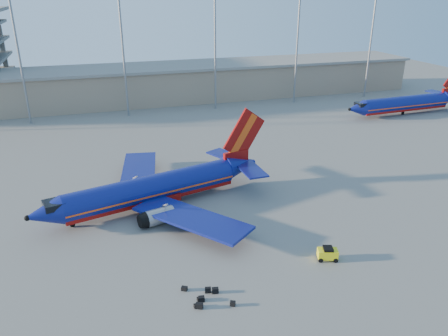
% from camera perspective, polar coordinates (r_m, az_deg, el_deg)
% --- Properties ---
extents(ground, '(220.00, 220.00, 0.00)m').
position_cam_1_polar(ground, '(57.12, -2.48, -4.61)').
color(ground, slate).
rests_on(ground, ground).
extents(terminal_building, '(122.00, 16.00, 8.50)m').
position_cam_1_polar(terminal_building, '(111.75, -5.41, 11.18)').
color(terminal_building, gray).
rests_on(terminal_building, ground).
extents(light_mast_row, '(101.60, 1.60, 28.65)m').
position_cam_1_polar(light_mast_row, '(97.24, -7.11, 17.33)').
color(light_mast_row, gray).
rests_on(light_mast_row, ground).
extents(aircraft_main, '(31.82, 30.23, 10.97)m').
position_cam_1_polar(aircraft_main, '(56.38, -8.69, -2.60)').
color(aircraft_main, navy).
rests_on(aircraft_main, ground).
extents(aircraft_second, '(31.47, 12.24, 10.65)m').
position_cam_1_polar(aircraft_second, '(105.52, 22.82, 7.82)').
color(aircraft_second, navy).
rests_on(aircraft_second, ground).
extents(baggage_tug, '(2.30, 1.79, 1.45)m').
position_cam_1_polar(baggage_tug, '(46.87, 13.38, -10.79)').
color(baggage_tug, yellow).
rests_on(baggage_tug, ground).
extents(luggage_pile, '(4.22, 3.89, 0.55)m').
position_cam_1_polar(luggage_pile, '(40.94, -2.52, -16.51)').
color(luggage_pile, black).
rests_on(luggage_pile, ground).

